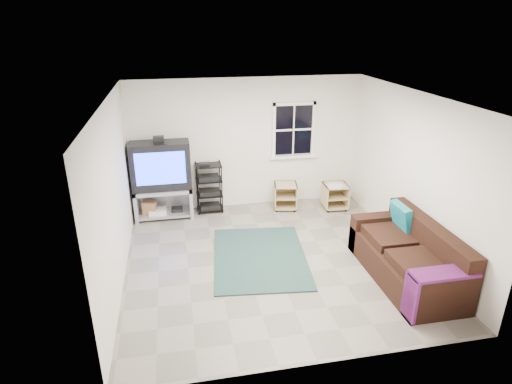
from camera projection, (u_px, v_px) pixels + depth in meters
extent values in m
plane|color=gray|center=(272.00, 259.00, 6.91)|extent=(4.60, 4.60, 0.00)
plane|color=white|center=(275.00, 97.00, 5.94)|extent=(4.60, 4.60, 0.00)
plane|color=white|center=(247.00, 144.00, 8.52)|extent=(4.60, 0.00, 4.60)
plane|color=white|center=(325.00, 265.00, 4.33)|extent=(4.60, 0.00, 4.60)
plane|color=white|center=(114.00, 196.00, 6.01)|extent=(0.00, 4.60, 4.60)
plane|color=white|center=(413.00, 175.00, 6.84)|extent=(0.00, 4.60, 4.60)
cube|color=black|center=(293.00, 130.00, 8.58)|extent=(0.80, 0.01, 1.02)
cube|color=white|center=(295.00, 104.00, 8.36)|extent=(0.88, 0.06, 0.06)
cube|color=white|center=(293.00, 156.00, 8.75)|extent=(0.98, 0.14, 0.05)
cube|color=white|center=(274.00, 131.00, 8.49)|extent=(0.06, 0.06, 1.10)
cube|color=white|center=(313.00, 129.00, 8.63)|extent=(0.06, 0.06, 1.10)
cube|color=white|center=(294.00, 130.00, 8.56)|extent=(0.78, 0.04, 0.04)
cube|color=#A4A4AC|center=(163.00, 189.00, 8.21)|extent=(1.10, 0.55, 0.07)
cube|color=#A4A4AC|center=(137.00, 204.00, 8.22)|extent=(0.07, 0.55, 0.61)
cube|color=#A4A4AC|center=(191.00, 200.00, 8.40)|extent=(0.07, 0.55, 0.61)
cube|color=#A4A4AC|center=(165.00, 213.00, 8.39)|extent=(0.97, 0.51, 0.04)
cube|color=#A4A4AC|center=(164.00, 197.00, 8.54)|extent=(1.10, 0.04, 0.61)
cube|color=silver|center=(158.00, 211.00, 8.31)|extent=(0.33, 0.26, 0.09)
cube|color=black|center=(177.00, 209.00, 8.42)|extent=(0.22, 0.20, 0.07)
cube|color=black|center=(161.00, 165.00, 8.03)|extent=(1.10, 0.46, 0.90)
cube|color=#1E38FF|center=(161.00, 169.00, 7.80)|extent=(0.90, 0.01, 0.61)
cube|color=black|center=(158.00, 139.00, 7.84)|extent=(0.20, 0.14, 0.11)
cylinder|color=black|center=(198.00, 191.00, 8.29)|extent=(0.02, 0.02, 1.02)
cylinder|color=black|center=(222.00, 189.00, 8.38)|extent=(0.02, 0.02, 1.02)
cylinder|color=black|center=(197.00, 185.00, 8.59)|extent=(0.02, 0.02, 1.02)
cylinder|color=black|center=(220.00, 184.00, 8.68)|extent=(0.02, 0.02, 1.02)
cube|color=black|center=(210.00, 208.00, 8.66)|extent=(0.51, 0.37, 0.02)
cube|color=black|center=(210.00, 206.00, 8.64)|extent=(0.40, 0.30, 0.08)
cube|color=black|center=(210.00, 194.00, 8.54)|extent=(0.51, 0.37, 0.02)
cube|color=black|center=(209.00, 192.00, 8.52)|extent=(0.40, 0.30, 0.08)
cube|color=black|center=(209.00, 180.00, 8.43)|extent=(0.51, 0.37, 0.02)
cube|color=black|center=(209.00, 178.00, 8.41)|extent=(0.40, 0.30, 0.08)
cube|color=black|center=(208.00, 165.00, 8.31)|extent=(0.51, 0.37, 0.02)
cube|color=tan|center=(286.00, 185.00, 8.59)|extent=(0.52, 0.52, 0.02)
cube|color=tan|center=(285.00, 206.00, 8.77)|extent=(0.52, 0.52, 0.02)
cube|color=tan|center=(275.00, 195.00, 8.68)|extent=(0.10, 0.44, 0.48)
cube|color=tan|center=(296.00, 195.00, 8.68)|extent=(0.10, 0.44, 0.48)
cube|color=tan|center=(285.00, 191.00, 8.88)|extent=(0.40, 0.09, 0.48)
cube|color=tan|center=(285.00, 196.00, 8.69)|extent=(0.48, 0.49, 0.02)
cylinder|color=black|center=(277.00, 211.00, 8.61)|extent=(0.04, 0.04, 0.04)
cylinder|color=black|center=(293.00, 204.00, 8.95)|extent=(0.04, 0.04, 0.04)
cube|color=tan|center=(336.00, 185.00, 8.61)|extent=(0.49, 0.49, 0.02)
cube|color=tan|center=(334.00, 205.00, 8.77)|extent=(0.49, 0.49, 0.02)
cube|color=tan|center=(325.00, 196.00, 8.66)|extent=(0.05, 0.46, 0.46)
cube|color=tan|center=(346.00, 195.00, 8.72)|extent=(0.05, 0.46, 0.46)
cube|color=tan|center=(332.00, 191.00, 8.89)|extent=(0.42, 0.05, 0.46)
cube|color=tan|center=(335.00, 196.00, 8.70)|extent=(0.45, 0.47, 0.02)
cylinder|color=black|center=(328.00, 211.00, 8.60)|extent=(0.05, 0.05, 0.05)
cylinder|color=black|center=(340.00, 203.00, 8.98)|extent=(0.05, 0.05, 0.05)
cylinder|color=silver|center=(335.00, 186.00, 8.50)|extent=(0.33, 0.33, 0.02)
cube|color=black|center=(405.00, 266.00, 6.34)|extent=(0.92, 2.04, 0.43)
cube|color=black|center=(430.00, 238.00, 6.24)|extent=(0.25, 2.04, 0.44)
cube|color=black|center=(378.00, 232.00, 7.12)|extent=(0.92, 0.25, 0.63)
cube|color=black|center=(441.00, 296.00, 5.49)|extent=(0.92, 0.25, 0.63)
cube|color=black|center=(417.00, 264.00, 5.85)|extent=(0.61, 0.74, 0.13)
cube|color=black|center=(389.00, 237.00, 6.59)|extent=(0.61, 0.74, 0.13)
cube|color=teal|center=(402.00, 217.00, 6.69)|extent=(0.20, 0.49, 0.42)
cube|color=navy|center=(444.00, 273.00, 5.36)|extent=(0.85, 0.31, 0.04)
cube|color=navy|center=(410.00, 298.00, 5.40)|extent=(0.04, 0.31, 0.59)
cube|color=black|center=(260.00, 257.00, 6.96)|extent=(1.69, 2.17, 0.02)
cube|color=#9F6B47|center=(150.00, 210.00, 8.26)|extent=(0.28, 0.22, 0.36)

